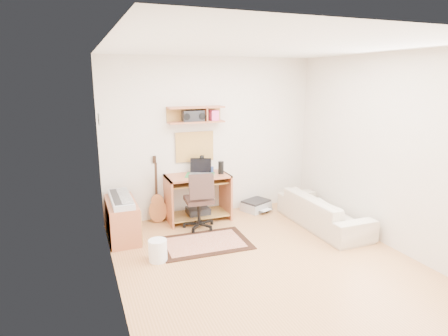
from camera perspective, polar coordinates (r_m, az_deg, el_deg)
name	(u,v)px	position (r m, az deg, el deg)	size (l,w,h in m)	color
floor	(266,262)	(4.98, 6.24, -13.82)	(3.60, 4.00, 0.01)	tan
ceiling	(271,46)	(4.45, 7.13, 17.66)	(3.60, 4.00, 0.01)	white
back_wall	(211,137)	(6.35, -1.92, 4.60)	(3.60, 0.01, 2.60)	beige
left_wall	(111,175)	(4.03, -16.61, -1.04)	(0.01, 4.00, 2.60)	beige
right_wall	(386,151)	(5.61, 23.15, 2.38)	(0.01, 4.00, 2.60)	beige
wall_shelf	(196,115)	(6.08, -4.22, 7.99)	(0.90, 0.25, 0.26)	#B0613E
cork_board	(195,147)	(6.25, -4.43, 3.23)	(0.64, 0.03, 0.49)	tan
wall_photo	(99,119)	(5.44, -18.22, 6.95)	(0.02, 0.20, 0.15)	#4C8CBF
desk	(198,198)	(6.19, -3.94, -4.44)	(1.00, 0.55, 0.75)	#B0613E
laptop	(200,167)	(6.05, -3.62, 0.10)	(0.34, 0.34, 0.26)	silver
speaker	(221,168)	(6.14, -0.47, 0.06)	(0.09, 0.09, 0.21)	black
desk_lamp	(204,163)	(6.23, -3.05, 0.68)	(0.10, 0.10, 0.30)	black
pencil_cup	(212,169)	(6.26, -1.86, -0.22)	(0.07, 0.07, 0.09)	#374FA5
boombox	(193,116)	(6.06, -4.65, 7.77)	(0.34, 0.16, 0.18)	black
rug	(204,243)	(5.44, -2.97, -11.16)	(1.25, 0.83, 0.02)	#D3B18D
task_chair	(199,200)	(5.83, -3.80, -4.76)	(0.47, 0.47, 0.91)	#31221D
cabinet	(122,220)	(5.71, -15.03, -7.50)	(0.40, 0.90, 0.55)	#B0613E
music_keyboard	(121,199)	(5.61, -15.22, -4.50)	(0.28, 0.89, 0.08)	#B2B5BA
guitar	(157,190)	(6.12, -10.01, -3.23)	(0.29, 0.18, 1.08)	#B96B39
waste_basket	(158,250)	(4.98, -9.88, -12.07)	(0.23, 0.23, 0.28)	white
printer	(256,205)	(6.72, 4.81, -5.62)	(0.46, 0.35, 0.17)	#A5A8AA
sofa	(323,206)	(6.11, 14.68, -5.54)	(1.69, 0.49, 0.66)	#C2B399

